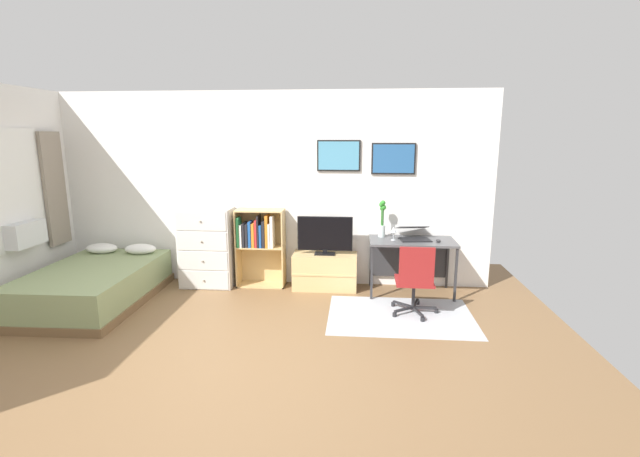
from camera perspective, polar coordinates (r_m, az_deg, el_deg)
ground_plane at (r=4.44m, az=-12.04°, el=-16.55°), size 7.20×7.20×0.00m
wall_back_with_posters at (r=6.31m, az=-6.05°, el=5.06°), size 6.12×0.09×2.70m
area_rug at (r=5.43m, az=10.31°, el=-10.97°), size 1.70×1.20×0.01m
bed at (r=6.36m, az=-26.99°, el=-6.43°), size 1.33×2.01×0.60m
dresser at (r=6.43m, az=-14.29°, el=-2.36°), size 0.73×0.46×1.12m
bookshelf at (r=6.26m, az=-7.85°, el=-1.51°), size 0.67×0.30×1.09m
tv_stand at (r=6.19m, az=0.64°, el=-5.50°), size 0.88×0.41×0.50m
television at (r=6.04m, az=0.64°, el=-0.94°), size 0.75×0.16×0.53m
desk at (r=6.10m, az=11.64°, el=-2.53°), size 1.12×0.61×0.74m
office_chair at (r=5.33m, az=12.12°, el=-6.29°), size 0.56×0.58×0.86m
laptop at (r=6.06m, az=11.95°, el=-0.67°), size 0.45×0.48×0.17m
computer_mouse at (r=5.97m, az=14.97°, el=-1.51°), size 0.06×0.10×0.03m
bamboo_vase at (r=6.06m, az=8.00°, el=1.32°), size 0.10×0.10×0.51m
wine_glass at (r=5.91m, az=9.44°, el=-0.22°), size 0.07×0.07×0.18m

